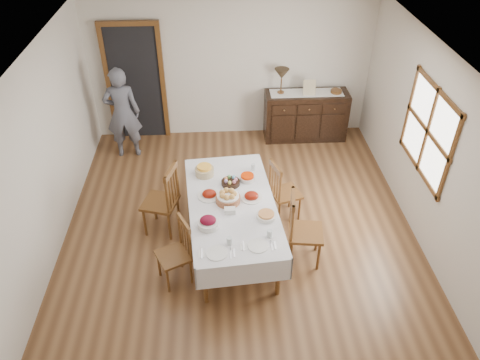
{
  "coord_description": "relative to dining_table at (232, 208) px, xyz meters",
  "views": [
    {
      "loc": [
        -0.27,
        -4.86,
        4.61
      ],
      "look_at": [
        0.0,
        0.1,
        0.95
      ],
      "focal_mm": 35.0,
      "sensor_mm": 36.0,
      "label": 1
    }
  ],
  "objects": [
    {
      "name": "ground",
      "position": [
        0.12,
        0.14,
        -0.67
      ],
      "size": [
        6.0,
        6.0,
        0.0
      ],
      "primitive_type": "plane",
      "color": "brown"
    },
    {
      "name": "room_shell",
      "position": [
        -0.02,
        0.56,
        0.97
      ],
      "size": [
        5.02,
        6.02,
        2.65
      ],
      "color": "silver",
      "rests_on": "ground"
    },
    {
      "name": "dining_table",
      "position": [
        0.0,
        0.0,
        0.0
      ],
      "size": [
        1.31,
        2.29,
        0.76
      ],
      "rotation": [
        0.0,
        0.0,
        0.09
      ],
      "color": "silver",
      "rests_on": "ground"
    },
    {
      "name": "chair_left_near",
      "position": [
        -0.71,
        -0.56,
        -0.2
      ],
      "size": [
        0.51,
        0.51,
        0.92
      ],
      "rotation": [
        0.0,
        0.0,
        -1.12
      ],
      "color": "brown",
      "rests_on": "ground"
    },
    {
      "name": "chair_left_far",
      "position": [
        -0.93,
        0.38,
        -0.11
      ],
      "size": [
        0.56,
        0.56,
        1.09
      ],
      "rotation": [
        0.0,
        0.0,
        -1.86
      ],
      "color": "brown",
      "rests_on": "ground"
    },
    {
      "name": "chair_right_near",
      "position": [
        0.89,
        -0.3,
        -0.13
      ],
      "size": [
        0.49,
        0.49,
        1.06
      ],
      "rotation": [
        0.0,
        0.0,
        1.44
      ],
      "color": "brown",
      "rests_on": "ground"
    },
    {
      "name": "chair_right_far",
      "position": [
        0.75,
        0.57,
        -0.18
      ],
      "size": [
        0.5,
        0.5,
        0.96
      ],
      "rotation": [
        0.0,
        0.0,
        1.87
      ],
      "color": "brown",
      "rests_on": "ground"
    },
    {
      "name": "sideboard",
      "position": [
        1.48,
        2.86,
        -0.21
      ],
      "size": [
        1.5,
        0.55,
        0.9
      ],
      "color": "black",
      "rests_on": "ground"
    },
    {
      "name": "person",
      "position": [
        -1.76,
        2.44,
        0.21
      ],
      "size": [
        0.58,
        0.4,
        1.75
      ],
      "primitive_type": "imported",
      "rotation": [
        0.0,
        0.0,
        3.24
      ],
      "color": "#535460",
      "rests_on": "ground"
    },
    {
      "name": "bread_basket",
      "position": [
        -0.05,
        0.03,
        0.16
      ],
      "size": [
        0.32,
        0.32,
        0.17
      ],
      "color": "brown",
      "rests_on": "dining_table"
    },
    {
      "name": "egg_basket",
      "position": [
        0.0,
        0.41,
        0.13
      ],
      "size": [
        0.26,
        0.26,
        0.11
      ],
      "color": "black",
      "rests_on": "dining_table"
    },
    {
      "name": "ham_platter_a",
      "position": [
        -0.29,
        0.16,
        0.12
      ],
      "size": [
        0.31,
        0.31,
        0.11
      ],
      "color": "silver",
      "rests_on": "dining_table"
    },
    {
      "name": "ham_platter_b",
      "position": [
        0.26,
        0.09,
        0.12
      ],
      "size": [
        0.29,
        0.29,
        0.11
      ],
      "color": "silver",
      "rests_on": "dining_table"
    },
    {
      "name": "beet_bowl",
      "position": [
        -0.31,
        -0.44,
        0.15
      ],
      "size": [
        0.26,
        0.26,
        0.15
      ],
      "color": "silver",
      "rests_on": "dining_table"
    },
    {
      "name": "carrot_bowl",
      "position": [
        0.24,
        0.49,
        0.13
      ],
      "size": [
        0.21,
        0.21,
        0.09
      ],
      "color": "silver",
      "rests_on": "dining_table"
    },
    {
      "name": "pineapple_bowl",
      "position": [
        -0.36,
        0.66,
        0.16
      ],
      "size": [
        0.27,
        0.27,
        0.15
      ],
      "color": "tan",
      "rests_on": "dining_table"
    },
    {
      "name": "casserole_dish",
      "position": [
        0.42,
        -0.31,
        0.12
      ],
      "size": [
        0.25,
        0.25,
        0.07
      ],
      "color": "silver",
      "rests_on": "dining_table"
    },
    {
      "name": "butter_dish",
      "position": [
        -0.03,
        -0.19,
        0.13
      ],
      "size": [
        0.15,
        0.1,
        0.07
      ],
      "color": "silver",
      "rests_on": "dining_table"
    },
    {
      "name": "setting_left",
      "position": [
        -0.16,
        -0.86,
        0.11
      ],
      "size": [
        0.43,
        0.31,
        0.1
      ],
      "color": "silver",
      "rests_on": "dining_table"
    },
    {
      "name": "setting_right",
      "position": [
        0.32,
        -0.76,
        0.11
      ],
      "size": [
        0.43,
        0.31,
        0.1
      ],
      "color": "silver",
      "rests_on": "dining_table"
    },
    {
      "name": "glass_far_a",
      "position": [
        -0.27,
        0.66,
        0.14
      ],
      "size": [
        0.07,
        0.07,
        0.11
      ],
      "color": "silver",
      "rests_on": "dining_table"
    },
    {
      "name": "glass_far_b",
      "position": [
        0.34,
        0.74,
        0.14
      ],
      "size": [
        0.06,
        0.06,
        0.1
      ],
      "color": "silver",
      "rests_on": "dining_table"
    },
    {
      "name": "runner",
      "position": [
        1.46,
        2.87,
        0.24
      ],
      "size": [
        1.3,
        0.35,
        0.01
      ],
      "color": "white",
      "rests_on": "sideboard"
    },
    {
      "name": "table_lamp",
      "position": [
        1.0,
        2.89,
        0.59
      ],
      "size": [
        0.26,
        0.26,
        0.46
      ],
      "color": "brown",
      "rests_on": "sideboard"
    },
    {
      "name": "picture_frame",
      "position": [
        1.49,
        2.79,
        0.37
      ],
      "size": [
        0.22,
        0.08,
        0.28
      ],
      "color": "tan",
      "rests_on": "sideboard"
    },
    {
      "name": "deco_bowl",
      "position": [
        1.99,
        2.84,
        0.26
      ],
      "size": [
        0.2,
        0.2,
        0.06
      ],
      "color": "brown",
      "rests_on": "sideboard"
    }
  ]
}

